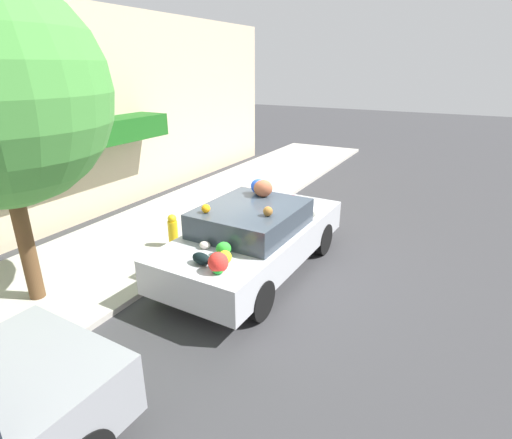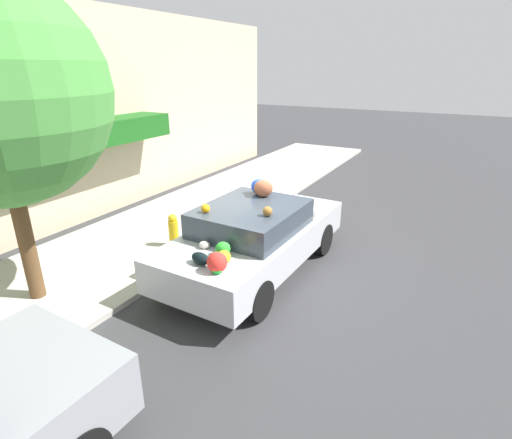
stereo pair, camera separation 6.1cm
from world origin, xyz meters
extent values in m
plane|color=#38383A|center=(0.00, 0.00, 0.00)|extent=(60.00, 60.00, 0.00)
cube|color=#B2ADA3|center=(0.00, 2.70, 0.05)|extent=(24.00, 3.20, 0.10)
cube|color=#C6B293|center=(0.00, 4.95, 2.50)|extent=(18.00, 0.30, 5.01)
cube|color=#195919|center=(0.43, 4.35, 2.18)|extent=(4.12, 0.90, 0.55)
cylinder|color=brown|center=(-2.67, 2.49, 1.14)|extent=(0.24, 0.24, 2.08)
cylinder|color=gold|center=(-0.05, 1.79, 0.38)|extent=(0.20, 0.20, 0.55)
sphere|color=gold|center=(-0.05, 1.79, 0.71)|extent=(0.18, 0.18, 0.18)
cube|color=#B7BABF|center=(0.00, -0.14, 0.61)|extent=(4.27, 1.90, 0.58)
cube|color=#333D47|center=(-0.17, -0.13, 1.12)|extent=(1.94, 1.63, 0.44)
cylinder|color=black|center=(1.33, 0.66, 0.32)|extent=(0.65, 0.20, 0.64)
cylinder|color=black|center=(1.29, -0.99, 0.32)|extent=(0.65, 0.20, 0.64)
cylinder|color=black|center=(-1.29, 0.72, 0.32)|extent=(0.65, 0.20, 0.64)
cylinder|color=black|center=(-1.33, -0.93, 0.32)|extent=(0.65, 0.20, 0.64)
sphere|color=red|center=(-1.76, -0.48, 1.05)|extent=(0.39, 0.39, 0.30)
ellipsoid|color=#985035|center=(0.42, -0.06, 1.50)|extent=(0.39, 0.43, 0.32)
sphere|color=#915F28|center=(-0.45, -0.60, 1.42)|extent=(0.21, 0.21, 0.16)
sphere|color=yellow|center=(-1.50, -0.43, 1.00)|extent=(0.28, 0.28, 0.20)
sphere|color=#97632B|center=(0.91, 0.44, 0.98)|extent=(0.20, 0.20, 0.16)
sphere|color=red|center=(1.32, -0.12, 1.00)|extent=(0.29, 0.29, 0.21)
ellipsoid|color=purple|center=(0.89, 0.11, 0.96)|extent=(0.25, 0.24, 0.11)
ellipsoid|color=blue|center=(0.52, 0.07, 1.49)|extent=(0.31, 0.39, 0.30)
ellipsoid|color=white|center=(0.85, -0.27, 0.98)|extent=(0.19, 0.25, 0.16)
ellipsoid|color=green|center=(-1.81, -0.50, 0.96)|extent=(0.18, 0.20, 0.11)
sphere|color=white|center=(0.96, -0.86, 1.00)|extent=(0.24, 0.24, 0.20)
sphere|color=orange|center=(-0.81, 0.38, 1.41)|extent=(0.17, 0.17, 0.15)
ellipsoid|color=#B23EC7|center=(1.14, 0.33, 1.03)|extent=(0.40, 0.43, 0.25)
ellipsoid|color=white|center=(-1.22, 0.13, 0.96)|extent=(0.17, 0.21, 0.12)
ellipsoid|color=black|center=(-1.69, -0.13, 0.99)|extent=(0.24, 0.35, 0.18)
ellipsoid|color=red|center=(1.69, -0.10, 0.96)|extent=(0.26, 0.25, 0.12)
ellipsoid|color=green|center=(-1.28, -0.26, 1.01)|extent=(0.30, 0.31, 0.22)
camera|label=1|loc=(-5.92, -3.35, 3.65)|focal=28.00mm
camera|label=2|loc=(-5.89, -3.40, 3.65)|focal=28.00mm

